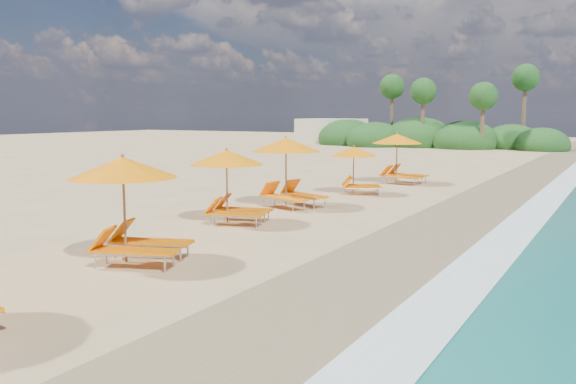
# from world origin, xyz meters

# --- Properties ---
(ground) EXTENTS (160.00, 160.00, 0.00)m
(ground) POSITION_xyz_m (0.00, 0.00, 0.00)
(ground) COLOR tan
(ground) RESTS_ON ground
(wet_sand) EXTENTS (4.00, 160.00, 0.01)m
(wet_sand) POSITION_xyz_m (4.00, 0.00, 0.01)
(wet_sand) COLOR #8C7A53
(wet_sand) RESTS_ON ground
(surf_foam) EXTENTS (4.00, 160.00, 0.01)m
(surf_foam) POSITION_xyz_m (6.70, 0.00, 0.03)
(surf_foam) COLOR white
(surf_foam) RESTS_ON ground
(station_2) EXTENTS (3.19, 3.14, 2.49)m
(station_2) POSITION_xyz_m (-1.44, -4.55, 1.39)
(station_2) COLOR olive
(station_2) RESTS_ON ground
(station_3) EXTENTS (2.93, 2.85, 2.33)m
(station_3) POSITION_xyz_m (-2.36, 0.65, 1.31)
(station_3) COLOR olive
(station_3) RESTS_ON ground
(station_4) EXTENTS (3.30, 3.24, 2.58)m
(station_4) POSITION_xyz_m (-2.48, 4.39, 1.44)
(station_4) COLOR olive
(station_4) RESTS_ON ground
(station_5) EXTENTS (2.75, 2.75, 2.06)m
(station_5) POSITION_xyz_m (-1.76, 8.89, 1.15)
(station_5) COLOR olive
(station_5) RESTS_ON ground
(station_6) EXTENTS (2.80, 2.62, 2.48)m
(station_6) POSITION_xyz_m (-1.47, 13.42, 1.39)
(station_6) COLOR olive
(station_6) RESTS_ON ground
(treeline) EXTENTS (25.80, 8.80, 9.74)m
(treeline) POSITION_xyz_m (-9.94, 45.51, 1.00)
(treeline) COLOR #163D14
(treeline) RESTS_ON ground
(beach_building) EXTENTS (7.00, 5.00, 2.80)m
(beach_building) POSITION_xyz_m (-22.00, 48.00, 1.40)
(beach_building) COLOR beige
(beach_building) RESTS_ON ground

